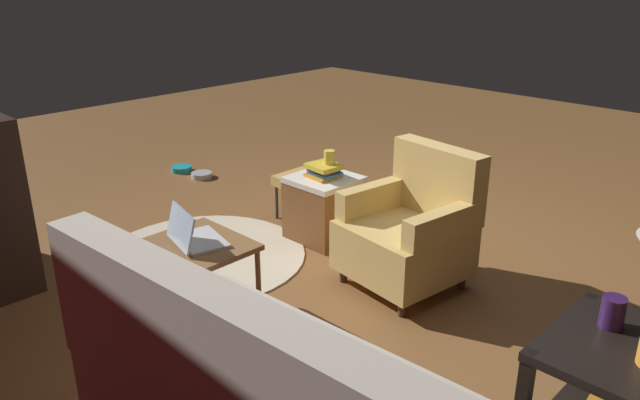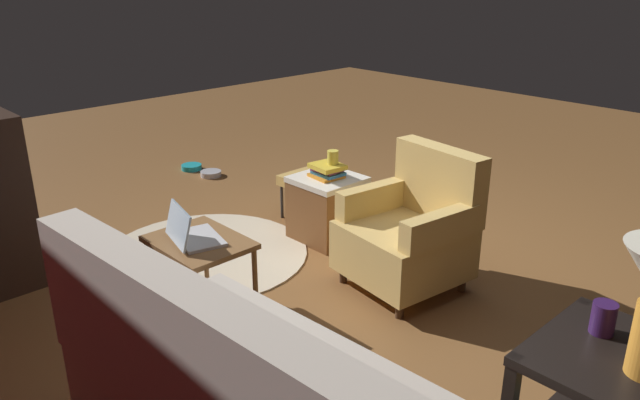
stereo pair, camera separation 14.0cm
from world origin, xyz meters
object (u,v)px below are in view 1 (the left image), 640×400
armchair (411,230)px  laptop (193,236)px  small_vase (613,312)px  book_stack_hamper (324,170)px  laptop_desk (202,251)px  side_table (629,391)px  pet_bowl_steel (202,175)px  yellow_mug (329,157)px  wicker_hamper (324,208)px  tv_remote (322,170)px  pet_bowl_teal (182,169)px  ottoman (307,182)px

armchair → laptop: size_ratio=2.34×
armchair → small_vase: size_ratio=6.62×
book_stack_hamper → small_vase: bearing=163.2°
armchair → laptop_desk: armchair is taller
side_table → pet_bowl_steel: 4.32m
yellow_mug → book_stack_hamper: bearing=38.0°
laptop_desk → wicker_hamper: (0.28, -1.28, -0.18)m
side_table → yellow_mug: (2.37, -0.81, 0.27)m
laptop → wicker_hamper: bearing=-78.4°
pet_bowl_steel → armchair: bearing=173.5°
side_table → small_vase: 0.30m
small_vase → laptop: laptop is taller
armchair → side_table: (-1.53, 0.67, 0.00)m
side_table → laptop: (2.13, 0.53, 0.16)m
armchair → book_stack_hamper: size_ratio=3.47×
side_table → book_stack_hamper: book_stack_hamper is taller
small_vase → wicker_hamper: bearing=-16.9°
armchair → tv_remote: (0.97, -0.20, 0.13)m
laptop → pet_bowl_steel: (2.07, -1.50, -0.50)m
laptop → pet_bowl_steel: size_ratio=1.86×
armchair → laptop: armchair is taller
armchair → book_stack_hamper: bearing=-7.6°
pet_bowl_teal → wicker_hamper: bearing=175.7°
laptop → side_table: bearing=-166.1°
book_stack_hamper → yellow_mug: size_ratio=2.51×
laptop → tv_remote: bearing=-75.1°
small_vase → tv_remote: small_vase is taller
small_vase → book_stack_hamper: (2.26, -0.68, -0.08)m
pet_bowl_teal → book_stack_hamper: bearing=175.5°
laptop → ottoman: size_ratio=0.93×
yellow_mug → pet_bowl_steel: size_ratio=0.50×
small_vase → laptop_desk: bearing=16.5°
wicker_hamper → ottoman: 0.41m
laptop → book_stack_hamper: (0.27, -1.31, 0.00)m
side_table → pet_bowl_teal: (4.50, -0.95, -0.34)m
side_table → pet_bowl_teal: size_ratio=3.20×
small_vase → ottoman: small_vase is taller
wicker_hamper → ottoman: (0.36, -0.18, 0.07)m
yellow_mug → small_vase: bearing=162.4°
small_vase → ottoman: size_ratio=0.33×
armchair → laptop_desk: bearing=63.1°
book_stack_hamper → laptop: bearing=101.5°
ottoman → wicker_hamper: bearing=153.6°
laptop_desk → pet_bowl_teal: 2.81m
side_table → pet_bowl_teal: side_table is taller
armchair → yellow_mug: 0.89m
yellow_mug → ottoman: bearing=-22.0°
ottoman → pet_bowl_steel: (1.44, -0.00, -0.29)m
laptop → book_stack_hamper: 1.34m
wicker_hamper → pet_bowl_teal: bearing=-4.3°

